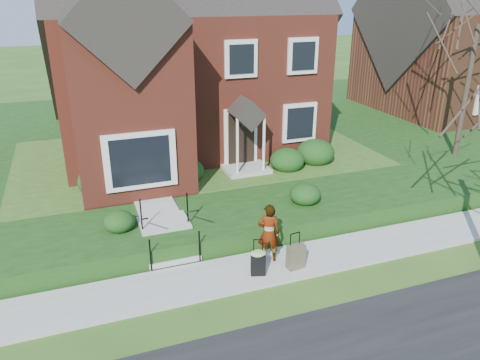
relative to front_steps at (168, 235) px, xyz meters
name	(u,v)px	position (x,y,z in m)	size (l,w,h in m)	color
ground	(276,267)	(2.50, -1.84, -0.47)	(120.00, 120.00, 0.00)	#2D5119
sidewalk	(276,265)	(2.50, -1.84, -0.43)	(60.00, 1.60, 0.08)	#9E9B93
terrace	(259,133)	(6.50, 9.06, -0.17)	(44.00, 20.00, 0.60)	#153A0F
walkway	(148,188)	(0.00, 3.16, 0.16)	(1.20, 6.00, 0.06)	#9E9B93
main_house	(177,32)	(2.29, 7.76, 4.79)	(10.40, 10.20, 9.40)	maroon
neighbour_house	(467,22)	(18.50, 9.16, 4.77)	(9.40, 8.00, 9.20)	brown
front_steps	(168,235)	(0.00, 0.00, 0.00)	(1.40, 2.02, 1.50)	#9E9B93
foundation_shrubs	(227,167)	(2.77, 3.04, 0.59)	(9.50, 4.37, 1.03)	black
woman	(269,233)	(2.39, -1.57, 0.42)	(0.60, 0.39, 1.64)	#999999
suitcase_black	(258,261)	(1.87, -2.12, -0.01)	(0.49, 0.44, 0.99)	black
suitcase_olive	(296,256)	(2.91, -2.17, -0.06)	(0.49, 0.31, 1.00)	brown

